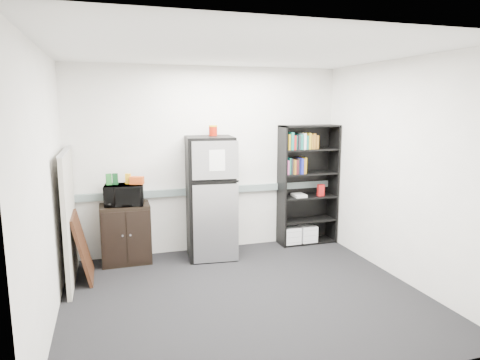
{
  "coord_description": "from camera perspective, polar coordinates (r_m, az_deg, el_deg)",
  "views": [
    {
      "loc": [
        -1.42,
        -4.35,
        2.15
      ],
      "look_at": [
        0.22,
        0.9,
        1.18
      ],
      "focal_mm": 32.0,
      "sensor_mm": 36.0,
      "label": 1
    }
  ],
  "objects": [
    {
      "name": "snack_bag",
      "position": [
        5.91,
        -13.59,
        -0.05
      ],
      "size": [
        0.2,
        0.15,
        0.1
      ],
      "primitive_type": "cube",
      "rotation": [
        0.0,
        0.0,
        -0.31
      ],
      "color": "#C94714",
      "rests_on": "microwave"
    },
    {
      "name": "cubicle_partition",
      "position": [
        5.61,
        -21.8,
        -4.55
      ],
      "size": [
        0.06,
        1.3,
        1.62
      ],
      "color": "#9D998B",
      "rests_on": "floor"
    },
    {
      "name": "framed_poster",
      "position": [
        5.69,
        -20.22,
        -8.3
      ],
      "size": [
        0.22,
        0.66,
        0.84
      ],
      "rotation": [
        0.0,
        -0.22,
        0.0
      ],
      "color": "black",
      "rests_on": "floor"
    },
    {
      "name": "snack_box_c",
      "position": [
        5.95,
        -14.7,
        0.17
      ],
      "size": [
        0.08,
        0.07,
        0.14
      ],
      "primitive_type": "cube",
      "rotation": [
        0.0,
        0.0,
        -0.26
      ],
      "color": "gold",
      "rests_on": "microwave"
    },
    {
      "name": "floor",
      "position": [
        5.05,
        0.69,
        -15.21
      ],
      "size": [
        4.0,
        4.0,
        0.0
      ],
      "primitive_type": "plane",
      "color": "black",
      "rests_on": "ground"
    },
    {
      "name": "electrical_raceway",
      "position": [
        6.35,
        -4.1,
        -1.4
      ],
      "size": [
        3.92,
        0.05,
        0.1
      ],
      "primitive_type": "cube",
      "color": "slate",
      "rests_on": "wall_back"
    },
    {
      "name": "microwave",
      "position": [
        5.95,
        -15.2,
        -1.91
      ],
      "size": [
        0.54,
        0.39,
        0.28
      ],
      "primitive_type": "imported",
      "rotation": [
        0.0,
        0.0,
        -0.1
      ],
      "color": "black",
      "rests_on": "cabinet"
    },
    {
      "name": "coffee_can",
      "position": [
        6.08,
        -3.61,
        6.7
      ],
      "size": [
        0.12,
        0.12,
        0.17
      ],
      "color": "#991607",
      "rests_on": "refrigerator"
    },
    {
      "name": "bookshelf",
      "position": [
        6.7,
        8.85,
        -0.28
      ],
      "size": [
        0.9,
        0.34,
        1.85
      ],
      "color": "black",
      "rests_on": "floor"
    },
    {
      "name": "wall_left",
      "position": [
        4.46,
        -24.53,
        -1.26
      ],
      "size": [
        0.02,
        3.5,
        2.7
      ],
      "primitive_type": "cube",
      "color": "silver",
      "rests_on": "floor"
    },
    {
      "name": "refrigerator",
      "position": [
        6.06,
        -3.99,
        -2.33
      ],
      "size": [
        0.71,
        0.74,
        1.72
      ],
      "rotation": [
        0.0,
        0.0,
        -0.1
      ],
      "color": "black",
      "rests_on": "floor"
    },
    {
      "name": "ceiling",
      "position": [
        4.61,
        0.76,
        16.84
      ],
      "size": [
        4.0,
        3.5,
        0.02
      ],
      "primitive_type": "cube",
      "color": "white",
      "rests_on": "wall_back"
    },
    {
      "name": "cabinet",
      "position": [
        6.1,
        -14.97,
        -6.94
      ],
      "size": [
        0.66,
        0.44,
        0.82
      ],
      "color": "black",
      "rests_on": "floor"
    },
    {
      "name": "wall_note",
      "position": [
        6.21,
        -7.37,
        4.35
      ],
      "size": [
        0.14,
        0.0,
        0.1
      ],
      "primitive_type": "cube",
      "color": "white",
      "rests_on": "wall_back"
    },
    {
      "name": "wall_right",
      "position": [
        5.59,
        20.63,
        1.1
      ],
      "size": [
        0.02,
        3.5,
        2.7
      ],
      "primitive_type": "cube",
      "color": "silver",
      "rests_on": "floor"
    },
    {
      "name": "snack_box_b",
      "position": [
        5.95,
        -16.3,
        0.13
      ],
      "size": [
        0.08,
        0.06,
        0.15
      ],
      "primitive_type": "cube",
      "rotation": [
        0.0,
        0.0,
        -0.12
      ],
      "color": "#0D3D19",
      "rests_on": "microwave"
    },
    {
      "name": "wall_back",
      "position": [
        6.31,
        -4.21,
        2.66
      ],
      "size": [
        4.0,
        0.02,
        2.7
      ],
      "primitive_type": "cube",
      "color": "silver",
      "rests_on": "floor"
    },
    {
      "name": "snack_box_a",
      "position": [
        5.95,
        -17.09,
        0.09
      ],
      "size": [
        0.08,
        0.06,
        0.15
      ],
      "primitive_type": "cube",
      "rotation": [
        0.0,
        0.0,
        0.2
      ],
      "color": "#1B6123",
      "rests_on": "microwave"
    }
  ]
}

